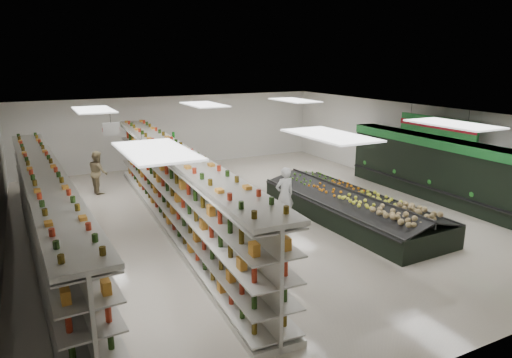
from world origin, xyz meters
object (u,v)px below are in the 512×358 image
gondola_center (175,191)px  soda_endcap (161,156)px  shopper_background (98,172)px  gondola_left (48,216)px  produce_island (350,206)px  shopper_main (285,195)px

gondola_center → soda_endcap: size_ratio=8.06×
shopper_background → gondola_left: bearing=152.3°
produce_island → shopper_background: size_ratio=4.12×
gondola_left → produce_island: size_ratio=1.92×
gondola_left → produce_island: 8.55m
gondola_center → shopper_main: bearing=-18.1°
produce_island → soda_endcap: size_ratio=3.89×
soda_endcap → shopper_main: (1.69, -7.53, 0.05)m
shopper_main → shopper_background: shopper_main is taller
gondola_center → shopper_background: (-1.50, 4.68, -0.28)m
gondola_left → shopper_main: bearing=-8.7°
soda_endcap → shopper_background: soda_endcap is taller
soda_endcap → shopper_main: size_ratio=0.97×
shopper_main → shopper_background: (-4.54, 5.83, -0.07)m
produce_island → shopper_main: size_ratio=3.80×
gondola_left → shopper_background: gondola_left is taller
gondola_left → shopper_background: 5.46m
soda_endcap → shopper_background: size_ratio=1.06×
gondola_center → produce_island: bearing=-18.3°
shopper_main → shopper_background: bearing=-53.2°
gondola_center → soda_endcap: bearing=80.6°
gondola_center → produce_island: (4.96, -1.89, -0.63)m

